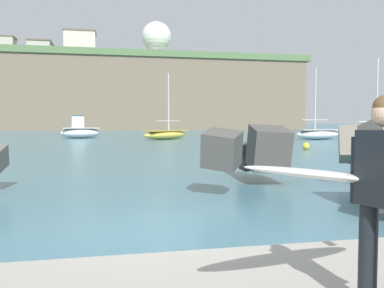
{
  "coord_description": "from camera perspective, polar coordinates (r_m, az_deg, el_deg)",
  "views": [
    {
      "loc": [
        -0.87,
        -6.64,
        1.82
      ],
      "look_at": [
        0.64,
        0.5,
        1.4
      ],
      "focal_mm": 38.71,
      "sensor_mm": 36.0,
      "label": 1
    }
  ],
  "objects": [
    {
      "name": "boat_mid_right",
      "position": [
        40.02,
        -3.64,
        1.37
      ],
      "size": [
        5.37,
        4.75,
        6.39
      ],
      "color": "#EAC64C",
      "rests_on": "ground"
    },
    {
      "name": "station_building_west",
      "position": [
        97.41,
        -20.1,
        11.87
      ],
      "size": [
        4.81,
        7.78,
        4.11
      ],
      "color": "#B2ADA3",
      "rests_on": "headland_bluff"
    },
    {
      "name": "boat_far_left",
      "position": [
        41.37,
        16.97,
        1.37
      ],
      "size": [
        4.93,
        2.38,
        6.83
      ],
      "color": "white",
      "rests_on": "ground"
    },
    {
      "name": "surfer_with_board",
      "position": [
        3.65,
        23.14,
        -5.49
      ],
      "size": [
        2.09,
        1.43,
        1.78
      ],
      "color": "black",
      "rests_on": "walkway_path"
    },
    {
      "name": "ground_plane",
      "position": [
        6.94,
        -4.4,
        -11.92
      ],
      "size": [
        400.0,
        400.0,
        0.0
      ],
      "primitive_type": "plane",
      "color": "#42707F"
    },
    {
      "name": "station_building_east",
      "position": [
        102.94,
        -24.8,
        11.73
      ],
      "size": [
        6.03,
        4.73,
        5.65
      ],
      "color": "#B2ADA3",
      "rests_on": "headland_bluff"
    },
    {
      "name": "mooring_buoy_middle",
      "position": [
        26.71,
        15.44,
        -0.28
      ],
      "size": [
        0.44,
        0.44,
        0.44
      ],
      "color": "yellow",
      "rests_on": "ground"
    },
    {
      "name": "breakwater_jetty",
      "position": [
        8.88,
        2.13,
        -1.92
      ],
      "size": [
        29.05,
        8.13,
        2.02
      ],
      "color": "gray",
      "rests_on": "ground"
    },
    {
      "name": "boat_near_left",
      "position": [
        34.26,
        24.53,
        0.74
      ],
      "size": [
        4.62,
        3.15,
        6.48
      ],
      "color": "#EAC64C",
      "rests_on": "ground"
    },
    {
      "name": "station_building_annex",
      "position": [
        88.25,
        -15.14,
        13.14
      ],
      "size": [
        6.32,
        5.88,
        4.91
      ],
      "color": "beige",
      "rests_on": "headland_bluff"
    },
    {
      "name": "radar_dome",
      "position": [
        99.08,
        -4.91,
        14.06
      ],
      "size": [
        6.84,
        6.84,
        9.99
      ],
      "color": "silver",
      "rests_on": "headland_bluff"
    },
    {
      "name": "headland_bluff",
      "position": [
        93.23,
        -16.85,
        6.53
      ],
      "size": [
        95.64,
        34.58,
        14.67
      ],
      "color": "#756651",
      "rests_on": "ground"
    },
    {
      "name": "boat_near_centre",
      "position": [
        44.02,
        -15.18,
        1.77
      ],
      "size": [
        4.32,
        2.79,
        2.36
      ],
      "color": "white",
      "rests_on": "ground"
    }
  ]
}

